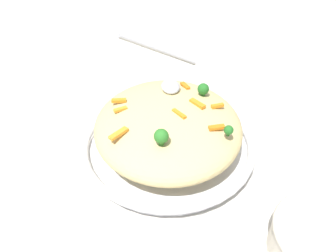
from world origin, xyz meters
name	(u,v)px	position (x,y,z in m)	size (l,w,h in m)	color
ground_plane	(168,151)	(0.00, 0.00, 0.00)	(2.40, 2.40, 0.00)	beige
serving_bowl	(168,144)	(0.00, 0.00, 0.02)	(0.37, 0.37, 0.04)	silver
pasta_mound	(168,125)	(0.00, 0.00, 0.07)	(0.33, 0.30, 0.09)	#D1BA7A
carrot_piece_0	(217,127)	(-0.07, -0.08, 0.11)	(0.03, 0.01, 0.01)	orange
carrot_piece_1	(119,100)	(0.04, 0.10, 0.11)	(0.03, 0.01, 0.01)	orange
carrot_piece_2	(179,114)	(-0.02, -0.02, 0.12)	(0.03, 0.01, 0.01)	orange
carrot_piece_3	(218,106)	(0.00, -0.10, 0.11)	(0.03, 0.01, 0.01)	orange
carrot_piece_4	(185,86)	(0.09, -0.05, 0.11)	(0.03, 0.01, 0.01)	orange
carrot_piece_5	(197,104)	(0.01, -0.06, 0.12)	(0.04, 0.01, 0.01)	orange
carrot_piece_6	(120,109)	(0.01, 0.09, 0.11)	(0.03, 0.01, 0.01)	orange
carrot_piece_7	(119,134)	(-0.06, 0.10, 0.11)	(0.04, 0.01, 0.01)	orange
broccoli_floret_0	(161,136)	(-0.10, 0.02, 0.13)	(0.03, 0.03, 0.03)	#296820
broccoli_floret_1	(203,89)	(0.05, -0.08, 0.12)	(0.02, 0.02, 0.03)	#205B1C
broccoli_floret_2	(229,130)	(-0.09, -0.10, 0.12)	(0.02, 0.02, 0.02)	#205B1C
serving_spoon	(166,71)	(0.11, -0.01, 0.14)	(0.14, 0.18, 0.10)	#B7B7BC
companion_bowl	(322,242)	(-0.27, -0.20, 0.04)	(0.16, 0.16, 0.07)	beige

